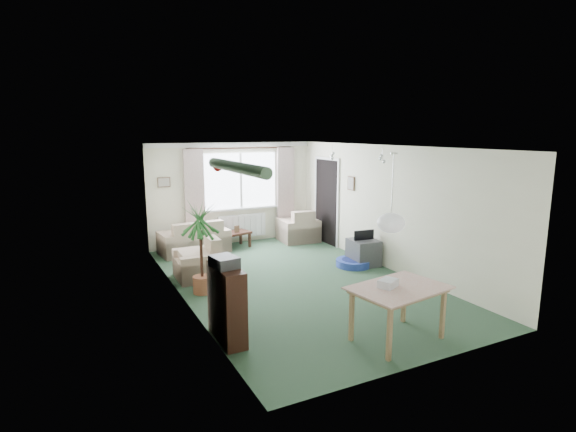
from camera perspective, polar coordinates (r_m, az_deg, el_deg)
name	(u,v)px	position (r m, az deg, el deg)	size (l,w,h in m)	color
ground	(295,282)	(8.14, 0.96, -8.33)	(6.50, 6.50, 0.00)	#2A4732
window	(240,181)	(10.80, -6.05, 4.50)	(1.80, 0.03, 1.30)	white
curtain_rod	(241,148)	(10.67, -5.98, 8.58)	(2.60, 0.03, 0.03)	black
curtain_left	(195,194)	(10.38, -11.79, 2.81)	(0.45, 0.08, 2.00)	beige
curtain_right	(285,188)	(11.19, -0.32, 3.59)	(0.45, 0.08, 2.00)	beige
radiator	(242,226)	(10.93, -5.87, -1.26)	(1.20, 0.10, 0.55)	white
doorway	(327,202)	(10.72, 4.94, 1.78)	(0.03, 0.95, 2.00)	black
pendant_lamp	(391,223)	(6.00, 12.95, -0.87)	(0.36, 0.36, 0.36)	white
tinsel_garland	(236,167)	(4.83, -6.58, 6.17)	(1.60, 1.60, 0.12)	#196626
bauble_cluster_a	(332,153)	(9.14, 5.66, 7.92)	(0.20, 0.20, 0.20)	silver
bauble_cluster_b	(382,156)	(8.33, 11.87, 7.48)	(0.20, 0.20, 0.20)	silver
wall_picture_back	(164,182)	(10.30, -15.49, 4.15)	(0.28, 0.03, 0.22)	brown
wall_picture_right	(351,183)	(9.82, 8.02, 4.13)	(0.03, 0.24, 0.30)	brown
sofa	(194,236)	(10.14, -11.85, -2.56)	(1.47, 0.78, 0.74)	beige
armchair_corner	(298,225)	(11.00, 1.29, -1.16)	(0.88, 0.84, 0.79)	tan
armchair_left	(198,259)	(8.40, -11.39, -5.32)	(0.82, 0.78, 0.73)	beige
coffee_table	(232,240)	(10.44, -7.09, -3.06)	(0.83, 0.46, 0.37)	black
photo_frame	(237,229)	(10.37, -6.51, -1.64)	(0.12, 0.02, 0.16)	brown
bookshelf	(227,303)	(5.89, -7.80, -10.93)	(0.27, 0.81, 0.99)	black
hifi_box	(224,262)	(5.68, -8.10, -5.79)	(0.28, 0.35, 0.14)	#404045
houseplant	(201,248)	(7.51, -10.98, -3.98)	(0.67, 0.67, 1.55)	#204F1B
dining_table	(397,314)	(6.06, 13.73, -12.01)	(1.11, 0.74, 0.69)	#9E7C55
gift_box	(388,284)	(5.89, 12.58, -8.43)	(0.25, 0.18, 0.12)	white
tv_cube	(363,252)	(9.18, 9.55, -4.57)	(0.52, 0.57, 0.52)	#3E3E44
pet_bed	(353,263)	(9.11, 8.29, -5.91)	(0.69, 0.69, 0.14)	navy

